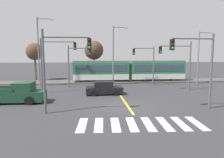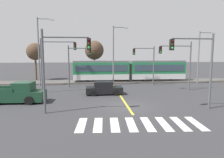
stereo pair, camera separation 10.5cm
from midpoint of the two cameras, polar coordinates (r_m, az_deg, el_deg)
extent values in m
plane|color=#333335|center=(18.06, 4.60, -7.79)|extent=(200.00, 200.00, 0.00)
cube|color=#4C4742|center=(33.41, -0.15, -0.74)|extent=(120.00, 4.00, 0.18)
cube|color=#939399|center=(32.69, -0.03, -0.67)|extent=(120.00, 0.08, 0.10)
cube|color=#939399|center=(34.11, -0.26, -0.34)|extent=(120.00, 0.08, 0.10)
cube|color=silver|center=(33.19, -3.02, 0.75)|extent=(9.00, 2.60, 0.90)
cube|color=#237A47|center=(33.07, -3.03, 3.16)|extent=(9.00, 2.60, 1.90)
cube|color=#384756|center=(31.75, -2.93, 3.09)|extent=(8.28, 0.04, 1.04)
cube|color=slate|center=(33.01, -3.05, 5.05)|extent=(9.00, 2.39, 0.28)
cylinder|color=black|center=(33.44, 1.23, 0.02)|extent=(0.70, 0.20, 0.70)
cylinder|color=black|center=(33.23, -7.28, -0.08)|extent=(0.70, 0.20, 0.70)
cube|color=silver|center=(34.92, 12.75, 0.89)|extent=(9.00, 2.60, 0.90)
cube|color=#237A47|center=(34.80, 12.82, 3.18)|extent=(9.00, 2.60, 1.90)
cube|color=#384756|center=(33.55, 13.53, 3.11)|extent=(8.28, 0.04, 1.04)
cube|color=slate|center=(34.75, 12.87, 4.98)|extent=(9.00, 2.39, 0.28)
cylinder|color=black|center=(35.82, 16.50, 0.20)|extent=(0.70, 0.20, 0.70)
cylinder|color=black|center=(34.27, 8.80, 0.11)|extent=(0.70, 0.20, 0.70)
cube|color=#2D2D2D|center=(33.66, 5.08, 2.01)|extent=(0.50, 2.34, 2.80)
cube|color=silver|center=(13.63, -8.52, -12.81)|extent=(0.72, 2.83, 0.01)
cube|color=silver|center=(13.55, -3.77, -12.86)|extent=(0.72, 2.83, 0.01)
cube|color=silver|center=(13.56, 1.00, -12.82)|extent=(0.72, 2.83, 0.01)
cube|color=silver|center=(13.67, 5.72, -12.70)|extent=(0.72, 2.83, 0.01)
cube|color=silver|center=(13.86, 10.34, -12.51)|extent=(0.72, 2.83, 0.01)
cube|color=silver|center=(14.13, 14.80, -12.24)|extent=(0.72, 2.83, 0.01)
cube|color=silver|center=(14.48, 19.06, -11.92)|extent=(0.72, 2.83, 0.01)
cube|color=silver|center=(14.90, 23.09, -11.55)|extent=(0.72, 2.83, 0.01)
cube|color=gold|center=(23.44, 2.20, -4.31)|extent=(0.20, 16.38, 0.01)
cube|color=black|center=(23.12, -2.14, -3.17)|extent=(4.26, 1.84, 0.72)
cube|color=black|center=(23.00, -2.40, -1.50)|extent=(2.15, 1.59, 0.64)
cube|color=#384756|center=(23.11, 0.08, -1.46)|extent=(0.15, 1.43, 0.52)
cube|color=#384756|center=(23.77, -2.56, -1.23)|extent=(1.79, 0.10, 0.48)
cylinder|color=black|center=(24.13, 0.66, -3.21)|extent=(0.65, 0.24, 0.64)
cylinder|color=black|center=(22.48, 1.27, -3.97)|extent=(0.65, 0.24, 0.64)
cylinder|color=black|center=(23.91, -5.34, -3.33)|extent=(0.65, 0.24, 0.64)
cylinder|color=black|center=(22.24, -5.17, -4.12)|extent=(0.65, 0.24, 0.64)
cube|color=#193D28|center=(21.30, -25.65, -4.35)|extent=(5.47, 2.16, 0.96)
cube|color=#193D28|center=(20.86, -23.72, -1.96)|extent=(1.77, 1.90, 0.84)
cube|color=#384756|center=(20.61, -21.77, -1.92)|extent=(0.16, 1.70, 0.66)
cube|color=#193D28|center=(22.51, -27.73, -2.18)|extent=(2.70, 0.22, 0.36)
cylinder|color=black|center=(21.73, -20.80, -4.61)|extent=(0.81, 0.31, 0.80)
cylinder|color=black|center=(19.91, -22.48, -5.72)|extent=(0.81, 0.31, 0.80)
cylinder|color=black|center=(22.86, -28.34, -4.44)|extent=(0.81, 0.31, 0.80)
cylinder|color=#515459|center=(25.35, -19.36, 3.55)|extent=(0.18, 0.18, 6.49)
cylinder|color=#515459|center=(24.95, -15.10, 10.22)|extent=(4.00, 0.12, 0.12)
cube|color=black|center=(24.68, -10.41, 9.22)|extent=(0.32, 0.28, 0.90)
sphere|color=#360605|center=(24.54, -10.46, 9.86)|extent=(0.18, 0.18, 0.18)
sphere|color=#3A2706|center=(24.53, -10.44, 9.23)|extent=(0.18, 0.18, 0.18)
sphere|color=green|center=(24.52, -10.43, 8.60)|extent=(0.18, 0.18, 0.18)
cylinder|color=#515459|center=(27.65, 21.50, 3.44)|extent=(0.18, 0.18, 6.22)
cylinder|color=#515459|center=(26.78, 17.88, 8.98)|extent=(4.00, 0.12, 0.12)
cube|color=black|center=(26.04, 13.76, 8.08)|extent=(0.32, 0.28, 0.90)
sphere|color=#360605|center=(25.90, 13.88, 8.68)|extent=(0.18, 0.18, 0.18)
sphere|color=#3A2706|center=(25.90, 13.87, 8.08)|extent=(0.18, 0.18, 0.18)
sphere|color=green|center=(25.89, 13.85, 7.48)|extent=(0.18, 0.18, 0.18)
cylinder|color=#515459|center=(28.67, -12.13, 3.51)|extent=(0.18, 0.18, 5.85)
cylinder|color=#515459|center=(28.50, -9.23, 8.68)|extent=(3.00, 0.12, 0.12)
cube|color=black|center=(28.43, -6.16, 7.73)|extent=(0.32, 0.28, 0.90)
sphere|color=#360605|center=(28.29, -6.18, 8.28)|extent=(0.18, 0.18, 0.18)
sphere|color=#3A2706|center=(28.28, -6.17, 7.73)|extent=(0.18, 0.18, 0.18)
sphere|color=green|center=(28.28, -6.16, 7.18)|extent=(0.18, 0.18, 0.18)
cylinder|color=#515459|center=(18.75, 26.57, 1.82)|extent=(0.18, 0.18, 6.30)
cylinder|color=#515459|center=(17.87, 22.22, 10.64)|extent=(3.50, 0.12, 0.12)
cube|color=black|center=(17.10, 16.88, 9.36)|extent=(0.32, 0.28, 0.90)
sphere|color=#360605|center=(16.98, 17.10, 10.28)|extent=(0.18, 0.18, 0.18)
sphere|color=#3A2706|center=(16.97, 17.07, 9.37)|extent=(0.18, 0.18, 0.18)
sphere|color=green|center=(16.95, 17.04, 8.46)|extent=(0.18, 0.18, 0.18)
cylinder|color=#515459|center=(16.19, -18.80, 1.85)|extent=(0.18, 0.18, 6.51)
cylinder|color=#515459|center=(15.87, -12.91, 11.56)|extent=(3.50, 0.12, 0.12)
cube|color=black|center=(15.72, -6.42, 9.91)|extent=(0.32, 0.28, 0.90)
sphere|color=#360605|center=(15.59, -6.44, 10.93)|extent=(0.18, 0.18, 0.18)
sphere|color=#3A2706|center=(15.57, -6.43, 9.94)|extent=(0.18, 0.18, 0.18)
sphere|color=green|center=(15.56, -6.42, 8.94)|extent=(0.18, 0.18, 0.18)
cylinder|color=#515459|center=(30.41, 11.89, 3.67)|extent=(0.18, 0.18, 5.81)
cylinder|color=#515459|center=(29.96, 9.24, 8.66)|extent=(3.00, 0.12, 0.12)
cube|color=black|center=(29.61, 6.39, 7.76)|extent=(0.32, 0.28, 0.90)
sphere|color=#360605|center=(29.47, 6.46, 8.29)|extent=(0.18, 0.18, 0.18)
sphere|color=#3A2706|center=(29.46, 6.45, 7.76)|extent=(0.18, 0.18, 0.18)
sphere|color=green|center=(29.46, 6.44, 7.24)|extent=(0.18, 0.18, 0.18)
cylinder|color=slate|center=(30.70, -20.10, 7.16)|extent=(0.20, 0.20, 9.81)
cylinder|color=slate|center=(30.87, -18.60, 16.00)|extent=(2.02, 0.12, 0.12)
cube|color=#B2B2B7|center=(30.65, -16.68, 15.94)|extent=(0.56, 0.28, 0.20)
cylinder|color=slate|center=(29.72, 0.48, 6.58)|extent=(0.20, 0.20, 8.75)
cylinder|color=slate|center=(30.10, 2.35, 14.56)|extent=(1.90, 0.12, 0.12)
cube|color=#B2B2B7|center=(30.23, 4.18, 14.32)|extent=(0.56, 0.28, 0.20)
cylinder|color=slate|center=(34.36, 23.56, 5.58)|extent=(0.20, 0.20, 8.18)
cylinder|color=slate|center=(35.05, 25.45, 11.88)|extent=(2.16, 0.12, 0.12)
cube|color=#B2B2B7|center=(35.60, 26.96, 11.55)|extent=(0.56, 0.28, 0.20)
cylinder|color=brown|center=(38.31, -20.85, 3.05)|extent=(0.32, 0.32, 4.51)
sphere|color=#4C3828|center=(38.24, -21.04, 7.33)|extent=(3.02, 3.02, 3.02)
cylinder|color=brown|center=(38.49, -4.96, 3.64)|extent=(0.32, 0.32, 4.70)
sphere|color=#4C3828|center=(38.43, -5.01, 8.21)|extent=(3.59, 3.59, 3.59)
camera|label=1|loc=(0.05, -89.88, 0.02)|focal=32.00mm
camera|label=2|loc=(0.05, 90.12, -0.02)|focal=32.00mm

